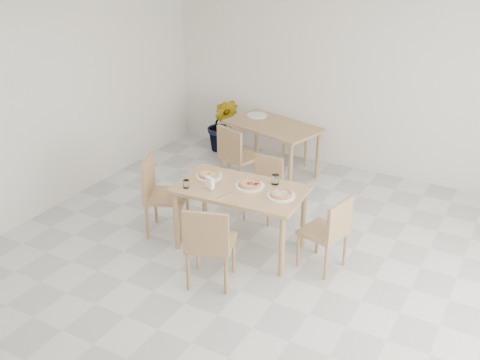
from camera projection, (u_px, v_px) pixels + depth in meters
The scene contains 21 objects.
main_table at pixel (240, 195), 6.13m from camera, with size 1.45×0.89×0.75m.
chair_south at pixel (209, 241), 5.52m from camera, with size 0.57×0.57×0.91m.
chair_north at pixel (265, 183), 6.91m from camera, with size 0.39×0.39×0.77m.
chair_west at pixel (159, 190), 6.51m from camera, with size 0.61×0.61×0.93m.
chair_east at pixel (330, 229), 5.81m from camera, with size 0.50×0.50×0.84m.
plate_margherita at pixel (209, 176), 6.34m from camera, with size 0.30×0.30×0.02m, color white.
plate_mushroom at pixel (281, 196), 5.90m from camera, with size 0.30×0.30×0.02m, color white.
plate_pepperoni at pixel (250, 186), 6.12m from camera, with size 0.32×0.32×0.02m, color white.
pizza_margherita at pixel (209, 174), 6.33m from camera, with size 0.29×0.29×0.03m.
pizza_mushroom at pixel (281, 194), 5.89m from camera, with size 0.27×0.27×0.03m.
pizza_pepperoni at pixel (250, 184), 6.11m from camera, with size 0.28×0.28×0.03m.
tumbler_a at pixel (275, 180), 6.16m from camera, with size 0.08×0.08×0.11m, color white.
tumbler_b at pixel (186, 184), 6.08m from camera, with size 0.07×0.07×0.09m, color white.
napkin_holder at pixel (210, 184), 6.04m from camera, with size 0.13×0.10×0.13m.
fork_a at pixel (224, 196), 5.91m from camera, with size 0.02×0.19×0.01m, color silver.
fork_b at pixel (216, 185), 6.14m from camera, with size 0.01×0.17×0.01m, color silver.
second_table at pixel (273, 131), 7.98m from camera, with size 1.47×1.07×0.75m.
chair_back_s at pixel (236, 154), 7.54m from camera, with size 0.57×0.57×0.91m.
chair_back_n at pixel (305, 126), 8.55m from camera, with size 0.51×0.51×0.92m.
plate_empty at pixel (257, 115), 8.27m from camera, with size 0.30×0.30×0.02m, color white.
potted_plant at pixel (222, 125), 8.86m from camera, with size 0.48×0.39×0.88m, color #2C661E.
Camera 1 is at (2.26, -4.05, 3.43)m, focal length 42.00 mm.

